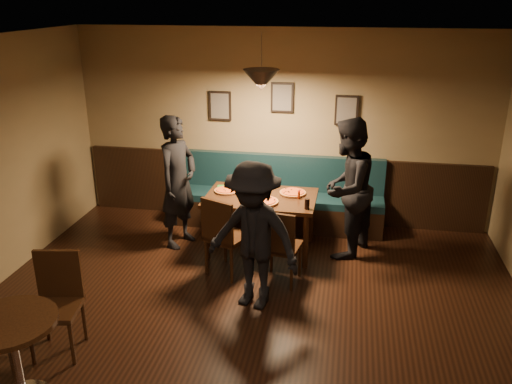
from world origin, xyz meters
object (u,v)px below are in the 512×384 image
at_px(dining_table, 261,223).
at_px(soda_glass, 307,204).
at_px(diner_left, 178,182).
at_px(diner_right, 347,189).
at_px(diner_front, 253,236).
at_px(tabasco_bottle, 299,194).
at_px(cafe_chair_far, 55,307).
at_px(chair_near_left, 228,235).
at_px(booth_bench, 278,194).
at_px(chair_near_right, 281,245).
at_px(cafe_table, 16,362).

xyz_separation_m(dining_table, soda_glass, (0.62, -0.32, 0.45)).
relative_size(diner_left, diner_right, 0.98).
xyz_separation_m(diner_front, tabasco_bottle, (0.35, 1.32, 0.00)).
height_order(diner_left, cafe_chair_far, diner_left).
bearing_deg(diner_left, chair_near_left, -109.66).
height_order(booth_bench, chair_near_right, booth_bench).
height_order(diner_front, cafe_chair_far, diner_front).
height_order(chair_near_left, chair_near_right, chair_near_left).
relative_size(diner_front, tabasco_bottle, 12.85).
xyz_separation_m(diner_left, diner_right, (2.19, 0.09, 0.02)).
distance_m(diner_right, cafe_table, 4.17).
height_order(diner_front, tabasco_bottle, diner_front).
distance_m(chair_near_left, diner_left, 1.13).
height_order(dining_table, cafe_chair_far, cafe_chair_far).
bearing_deg(diner_left, soda_glass, -80.70).
xyz_separation_m(booth_bench, diner_right, (0.97, -0.72, 0.41)).
bearing_deg(dining_table, chair_near_right, -63.38).
distance_m(diner_left, cafe_table, 3.21).
bearing_deg(booth_bench, cafe_chair_far, -116.46).
bearing_deg(diner_right, soda_glass, -25.38).
height_order(diner_right, soda_glass, diner_right).
relative_size(tabasco_bottle, cafe_chair_far, 0.13).
height_order(chair_near_right, cafe_table, chair_near_right).
xyz_separation_m(diner_right, diner_front, (-0.94, -1.41, -0.09)).
relative_size(booth_bench, chair_near_left, 2.99).
distance_m(chair_near_right, diner_right, 1.20).
height_order(booth_bench, diner_front, diner_front).
bearing_deg(booth_bench, cafe_table, -112.01).
bearing_deg(booth_bench, chair_near_left, -105.20).
distance_m(soda_glass, cafe_chair_far, 3.06).
relative_size(chair_near_left, cafe_table, 1.25).
xyz_separation_m(soda_glass, tabasco_bottle, (-0.13, 0.31, -0.00)).
relative_size(chair_near_right, diner_right, 0.52).
relative_size(chair_near_right, cafe_table, 1.17).
relative_size(soda_glass, cafe_chair_far, 0.14).
distance_m(chair_near_left, cafe_chair_far, 2.18).
bearing_deg(diner_front, cafe_chair_far, -127.94).
distance_m(diner_front, soda_glass, 1.12).
relative_size(booth_bench, diner_front, 1.83).
distance_m(chair_near_left, tabasco_bottle, 1.08).
distance_m(chair_near_right, cafe_chair_far, 2.54).
xyz_separation_m(chair_near_left, cafe_table, (-1.20, -2.48, -0.10)).
height_order(diner_right, tabasco_bottle, diner_right).
bearing_deg(tabasco_bottle, dining_table, 179.60).
bearing_deg(diner_front, chair_near_right, 84.68).
height_order(diner_left, soda_glass, diner_left).
relative_size(booth_bench, diner_right, 1.65).
bearing_deg(tabasco_bottle, cafe_table, -122.09).
bearing_deg(chair_near_right, chair_near_left, -178.84).
relative_size(diner_left, cafe_chair_far, 1.81).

